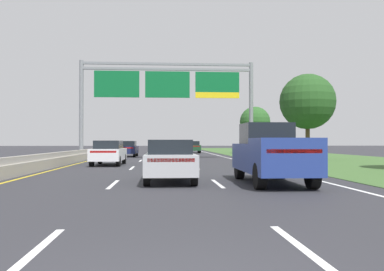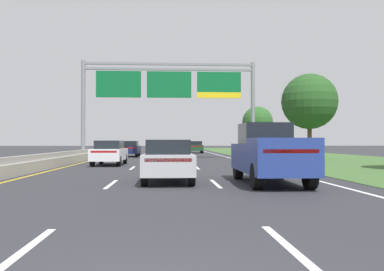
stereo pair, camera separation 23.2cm
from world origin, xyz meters
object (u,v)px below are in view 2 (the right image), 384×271
Objects in this scene: car_navy_left_lane_sedan at (130,148)px; roadside_tree_mid at (309,102)px; overhead_sign_gantry at (169,89)px; car_gold_centre_lane_sedan at (167,147)px; car_darkgreen_right_lane_sedan at (196,147)px; pickup_truck_blue at (269,153)px; car_silver_centre_lane_sedan at (168,160)px; car_white_left_lane_sedan at (110,152)px; roadside_tree_far at (258,122)px.

roadside_tree_mid reaches higher than car_navy_left_lane_sedan.
car_gold_centre_lane_sedan is at bearing 90.52° from overhead_sign_gantry.
overhead_sign_gantry is 20.05m from car_darkgreen_right_lane_sedan.
overhead_sign_gantry is at bearing 10.15° from pickup_truck_blue.
car_silver_centre_lane_sedan is at bearing 175.60° from car_darkgreen_right_lane_sedan.
pickup_truck_blue is at bearing -179.09° from car_darkgreen_right_lane_sedan.
car_white_left_lane_sedan is 0.62× the size of roadside_tree_mid.
pickup_truck_blue is 21.21m from roadside_tree_mid.
car_darkgreen_right_lane_sedan is 1.00× the size of car_white_left_lane_sedan.
overhead_sign_gantry is at bearing -126.86° from roadside_tree_far.
car_silver_centre_lane_sedan is at bearing -90.41° from overhead_sign_gantry.
car_navy_left_lane_sedan is 1.01× the size of car_silver_centre_lane_sedan.
car_navy_left_lane_sedan is 15.06m from car_white_left_lane_sedan.
roadside_tree_far is (14.90, 8.64, 3.13)m from car_navy_left_lane_sedan.
car_gold_centre_lane_sedan is (-3.80, -0.14, 0.00)m from car_darkgreen_right_lane_sedan.
pickup_truck_blue is at bearing -113.24° from roadside_tree_mid.
roadside_tree_far is (10.99, 14.66, -2.10)m from overhead_sign_gantry.
car_gold_centre_lane_sedan is at bearing -6.25° from car_white_left_lane_sedan.
car_white_left_lane_sedan is at bearing 18.24° from car_silver_centre_lane_sedan.
pickup_truck_blue is at bearing -102.55° from car_silver_centre_lane_sedan.
car_white_left_lane_sedan is at bearing 173.05° from car_gold_centre_lane_sedan.
car_gold_centre_lane_sedan is 24.23m from roadside_tree_mid.
car_navy_left_lane_sedan is at bearing 16.01° from pickup_truck_blue.
overhead_sign_gantry is at bearing -178.93° from car_gold_centre_lane_sedan.
car_navy_left_lane_sedan is (-3.91, 6.02, -5.23)m from overhead_sign_gantry.
pickup_truck_blue is at bearing -147.20° from car_white_left_lane_sedan.
pickup_truck_blue is 1.22× the size of car_navy_left_lane_sedan.
roadside_tree_mid is (11.74, -1.84, -1.19)m from overhead_sign_gantry.
overhead_sign_gantry is 19.58m from car_gold_centre_lane_sedan.
roadside_tree_far reaches higher than car_silver_centre_lane_sedan.
overhead_sign_gantry is 3.41× the size of car_gold_centre_lane_sedan.
overhead_sign_gantry reaches higher than car_navy_left_lane_sedan.
overhead_sign_gantry is 3.39× the size of car_navy_left_lane_sedan.
roadside_tree_far is (7.36, -4.35, 3.13)m from car_darkgreen_right_lane_sedan.
roadside_tree_far reaches higher than pickup_truck_blue.
roadside_tree_far is (14.84, 23.71, 3.13)m from car_white_left_lane_sedan.
car_navy_left_lane_sedan is 17.51m from roadside_tree_far.
pickup_truck_blue is 14.05m from car_white_left_lane_sedan.
overhead_sign_gantry is 20.87m from car_silver_centre_lane_sedan.
car_silver_centre_lane_sedan is 22.25m from roadside_tree_mid.
pickup_truck_blue is at bearing -174.18° from car_gold_centre_lane_sedan.
overhead_sign_gantry is 2.78× the size of pickup_truck_blue.
car_gold_centre_lane_sedan is 1.00× the size of car_silver_centre_lane_sedan.
roadside_tree_far is at bearing -11.17° from pickup_truck_blue.
pickup_truck_blue is at bearing -101.86° from roadside_tree_far.
car_gold_centre_lane_sedan is (3.67, 27.92, 0.00)m from car_white_left_lane_sedan.
overhead_sign_gantry reaches higher than pickup_truck_blue.
car_silver_centre_lane_sedan is at bearing -107.71° from roadside_tree_far.
car_white_left_lane_sedan is at bearing -122.04° from roadside_tree_far.
roadside_tree_mid is at bearing -22.56° from pickup_truck_blue.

